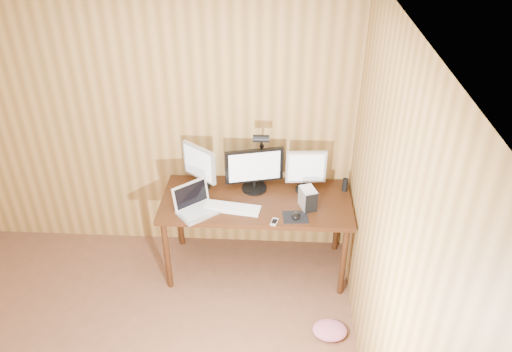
# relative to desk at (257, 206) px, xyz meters

# --- Properties ---
(room_shell) EXTENTS (4.00, 4.00, 4.00)m
(room_shell) POSITION_rel_desk_xyz_m (-0.93, -1.70, 0.62)
(room_shell) COLOR brown
(room_shell) RESTS_ON ground
(desk) EXTENTS (1.60, 0.70, 0.75)m
(desk) POSITION_rel_desk_xyz_m (0.00, 0.00, 0.00)
(desk) COLOR #33180A
(desk) RESTS_ON floor
(monitor_center) EXTENTS (0.49, 0.22, 0.39)m
(monitor_center) POSITION_rel_desk_xyz_m (-0.03, 0.09, 0.32)
(monitor_center) COLOR black
(monitor_center) RESTS_ON desk
(monitor_left) EXTENTS (0.30, 0.24, 0.40)m
(monitor_left) POSITION_rel_desk_xyz_m (-0.50, 0.10, 0.34)
(monitor_left) COLOR black
(monitor_left) RESTS_ON desk
(monitor_right) EXTENTS (0.34, 0.16, 0.39)m
(monitor_right) POSITION_rel_desk_xyz_m (0.41, 0.09, 0.33)
(monitor_right) COLOR black
(monitor_right) RESTS_ON desk
(laptop) EXTENTS (0.40, 0.39, 0.23)m
(laptop) POSITION_rel_desk_xyz_m (-0.49, -0.25, 0.18)
(laptop) COLOR silver
(laptop) RESTS_ON desk
(keyboard) EXTENTS (0.48, 0.21, 0.02)m
(keyboard) POSITION_rel_desk_xyz_m (-0.19, -0.21, 0.13)
(keyboard) COLOR silver
(keyboard) RESTS_ON desk
(mousepad) EXTENTS (0.21, 0.18, 0.00)m
(mousepad) POSITION_rel_desk_xyz_m (0.33, -0.30, 0.12)
(mousepad) COLOR black
(mousepad) RESTS_ON desk
(mouse) EXTENTS (0.07, 0.11, 0.04)m
(mouse) POSITION_rel_desk_xyz_m (0.33, -0.30, 0.14)
(mouse) COLOR black
(mouse) RESTS_ON mousepad
(hard_drive) EXTENTS (0.16, 0.19, 0.18)m
(hard_drive) POSITION_rel_desk_xyz_m (0.43, -0.15, 0.21)
(hard_drive) COLOR silver
(hard_drive) RESTS_ON desk
(phone) EXTENTS (0.07, 0.10, 0.01)m
(phone) POSITION_rel_desk_xyz_m (0.16, -0.37, 0.13)
(phone) COLOR silver
(phone) RESTS_ON desk
(speaker) EXTENTS (0.05, 0.05, 0.12)m
(speaker) POSITION_rel_desk_xyz_m (0.76, 0.11, 0.18)
(speaker) COLOR black
(speaker) RESTS_ON desk
(desk_lamp) EXTENTS (0.13, 0.19, 0.58)m
(desk_lamp) POSITION_rel_desk_xyz_m (0.03, 0.12, 0.48)
(desk_lamp) COLOR black
(desk_lamp) RESTS_ON desk
(fabric_pile) EXTENTS (0.30, 0.25, 0.09)m
(fabric_pile) POSITION_rel_desk_xyz_m (0.62, -0.82, -0.58)
(fabric_pile) COLOR #B35770
(fabric_pile) RESTS_ON floor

